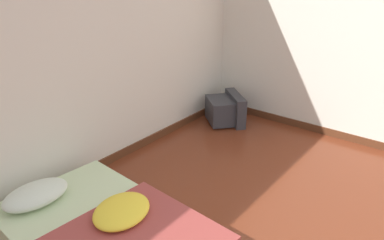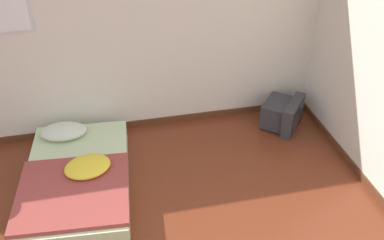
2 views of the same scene
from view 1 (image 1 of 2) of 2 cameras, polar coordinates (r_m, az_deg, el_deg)
The scene contains 3 objects.
wall_back at distance 3.39m, azimuth -21.31°, elevation 9.80°, with size 7.61×0.08×2.60m.
mattress_bed at distance 2.92m, azimuth -13.07°, elevation -16.85°, with size 1.18×1.80×0.37m.
crt_tv at distance 4.91m, azimuth 5.21°, elevation 1.60°, with size 0.64×0.65×0.38m.
Camera 1 is at (-1.70, -0.04, 2.01)m, focal length 35.00 mm.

